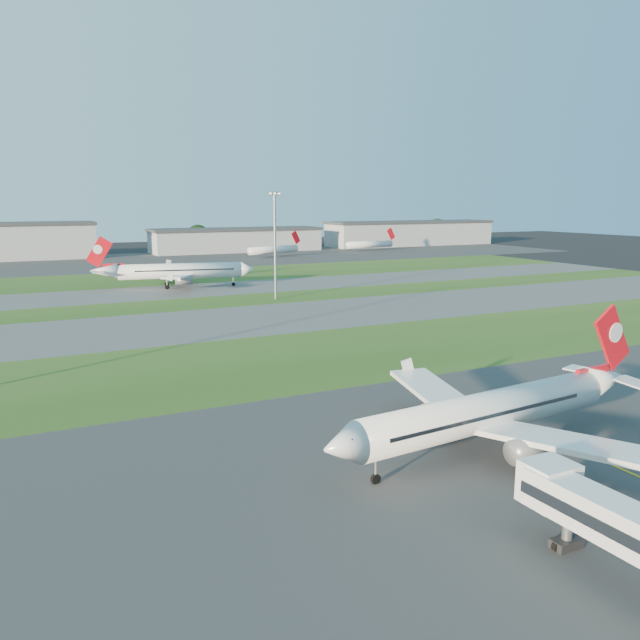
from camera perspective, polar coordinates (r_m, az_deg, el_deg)
ground at (r=57.90m, az=24.73°, el=-14.17°), size 700.00×700.00×0.00m
apron_near at (r=57.90m, az=24.73°, el=-14.17°), size 300.00×70.00×0.01m
grass_strip_a at (r=96.96m, az=0.28°, el=-3.24°), size 300.00×34.00×0.01m
taxiway_a at (r=126.67m, az=-6.40°, el=0.02°), size 300.00×32.00×0.01m
grass_strip_b at (r=150.09m, az=-9.67°, el=1.61°), size 300.00×18.00×0.01m
taxiway_b at (r=171.07m, az=-11.79°, el=2.65°), size 300.00×26.00×0.01m
grass_strip_c at (r=202.95m, az=-14.16°, el=3.79°), size 300.00×40.00×0.01m
apron_far at (r=261.63m, az=-16.98°, el=5.15°), size 400.00×80.00×0.01m
airliner_parked at (r=61.28m, az=15.14°, el=-8.15°), size 36.38×30.76×11.35m
airliner_taxiing at (r=177.21m, az=-12.74°, el=4.36°), size 40.88×34.33×12.90m
mini_jet_near at (r=269.91m, az=-4.26°, el=6.44°), size 27.77×10.94×9.48m
mini_jet_far at (r=304.35m, az=4.56°, el=6.92°), size 28.64×5.26×9.48m
light_mast_centre at (r=151.57m, az=-4.14°, el=7.46°), size 3.20×0.70×25.80m
hangar_west at (r=287.61m, az=-26.99°, el=6.44°), size 71.40×23.00×15.20m
hangar_east at (r=303.64m, az=-7.64°, el=7.29°), size 81.60×23.00×11.20m
hangar_far_east at (r=348.68m, az=8.26°, el=7.88°), size 96.90×23.00×13.20m
tree_mid_west at (r=299.49m, az=-22.15°, el=6.60°), size 9.90×9.90×10.80m
tree_mid_east at (r=312.58m, az=-11.10°, el=7.50°), size 11.55×11.55×12.60m
tree_east at (r=338.32m, az=1.45°, el=7.82°), size 10.45×10.45×11.40m
tree_far_east at (r=379.10m, az=10.67°, el=8.15°), size 12.65×12.65×13.80m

